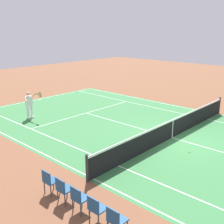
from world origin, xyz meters
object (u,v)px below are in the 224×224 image
at_px(tennis_net, 172,129).
at_px(spectator_chair_4, 50,180).
at_px(tennis_ball, 189,152).
at_px(spectator_chair_3, 63,188).
at_px(spectator_chair_2, 79,198).
at_px(tennis_player_near, 29,103).
at_px(spectator_chair_1, 96,208).
at_px(spectator_chair_0, 116,219).

distance_m(tennis_net, spectator_chair_4, 7.16).
xyz_separation_m(tennis_ball, spectator_chair_4, (1.85, 6.13, 0.49)).
xyz_separation_m(tennis_net, spectator_chair_3, (-0.39, 7.15, 0.03)).
bearing_deg(spectator_chair_2, tennis_ball, -93.63).
height_order(tennis_player_near, spectator_chair_1, tennis_player_near).
height_order(tennis_ball, spectator_chair_1, spectator_chair_1).
bearing_deg(spectator_chair_0, spectator_chair_2, 0.00).
distance_m(tennis_net, tennis_player_near, 8.70).
xyz_separation_m(tennis_ball, spectator_chair_2, (0.39, 6.13, 0.49)).
distance_m(tennis_net, tennis_ball, 1.89).
bearing_deg(spectator_chair_1, tennis_player_near, -22.37).
bearing_deg(spectator_chair_1, spectator_chair_4, 0.00).
relative_size(tennis_player_near, tennis_ball, 25.71).
xyz_separation_m(spectator_chair_1, spectator_chair_2, (0.73, 0.00, 0.00)).
height_order(spectator_chair_1, spectator_chair_2, same).
relative_size(spectator_chair_0, spectator_chair_4, 1.00).
bearing_deg(tennis_ball, spectator_chair_4, 73.22).
bearing_deg(tennis_player_near, spectator_chair_2, 156.06).
relative_size(tennis_net, spectator_chair_2, 13.30).
xyz_separation_m(tennis_ball, spectator_chair_3, (1.12, 6.13, 0.49)).
bearing_deg(spectator_chair_4, spectator_chair_2, 180.00).
bearing_deg(spectator_chair_1, tennis_net, -75.47).
bearing_deg(tennis_net, spectator_chair_4, 87.32).
bearing_deg(spectator_chair_0, spectator_chair_3, 0.00).
height_order(tennis_player_near, spectator_chair_2, tennis_player_near).
height_order(spectator_chair_0, spectator_chair_2, same).
relative_size(tennis_player_near, spectator_chair_4, 1.93).
relative_size(spectator_chair_0, spectator_chair_2, 1.00).
bearing_deg(spectator_chair_2, spectator_chair_1, 180.00).
distance_m(spectator_chair_1, spectator_chair_4, 2.19).
distance_m(tennis_player_near, spectator_chair_1, 10.82).
bearing_deg(spectator_chair_3, spectator_chair_2, 180.00).
bearing_deg(tennis_ball, tennis_net, -34.19).
height_order(tennis_ball, spectator_chair_0, spectator_chair_0).
relative_size(spectator_chair_3, spectator_chair_4, 1.00).
relative_size(tennis_net, spectator_chair_4, 13.30).
distance_m(tennis_ball, spectator_chair_2, 6.16).
relative_size(spectator_chair_1, spectator_chair_3, 1.00).
bearing_deg(spectator_chair_0, spectator_chair_1, 0.00).
height_order(tennis_ball, spectator_chair_4, spectator_chair_4).
bearing_deg(spectator_chair_0, tennis_player_near, -20.98).
bearing_deg(spectator_chair_1, spectator_chair_0, 180.00).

